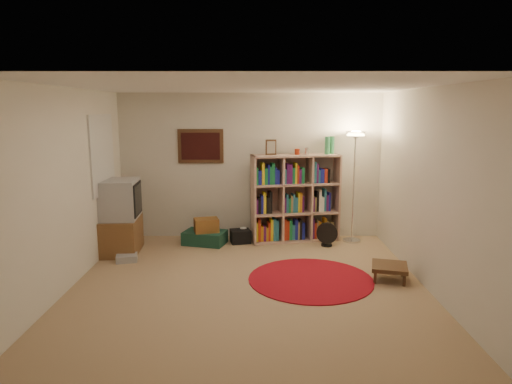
{
  "coord_description": "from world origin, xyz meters",
  "views": [
    {
      "loc": [
        0.1,
        -5.59,
        2.24
      ],
      "look_at": [
        0.1,
        0.6,
        1.1
      ],
      "focal_mm": 32.0,
      "sensor_mm": 36.0,
      "label": 1
    }
  ],
  "objects_px": {
    "tv_stand": "(121,218)",
    "side_table": "(390,267)",
    "floor_fan": "(327,234)",
    "bookshelf": "(294,199)",
    "floor_lamp": "(355,150)",
    "suitcase": "(205,237)"
  },
  "relations": [
    {
      "from": "bookshelf",
      "to": "tv_stand",
      "type": "xyz_separation_m",
      "value": [
        -2.76,
        -0.67,
        -0.16
      ]
    },
    {
      "from": "tv_stand",
      "to": "side_table",
      "type": "relative_size",
      "value": 2.11
    },
    {
      "from": "side_table",
      "to": "floor_fan",
      "type": "bearing_deg",
      "value": 111.84
    },
    {
      "from": "suitcase",
      "to": "bookshelf",
      "type": "bearing_deg",
      "value": 24.1
    },
    {
      "from": "floor_lamp",
      "to": "suitcase",
      "type": "relative_size",
      "value": 2.43
    },
    {
      "from": "floor_lamp",
      "to": "floor_fan",
      "type": "distance_m",
      "value": 1.46
    },
    {
      "from": "floor_fan",
      "to": "side_table",
      "type": "distance_m",
      "value": 1.61
    },
    {
      "from": "floor_fan",
      "to": "side_table",
      "type": "bearing_deg",
      "value": -62.49
    },
    {
      "from": "bookshelf",
      "to": "tv_stand",
      "type": "height_order",
      "value": "bookshelf"
    },
    {
      "from": "floor_fan",
      "to": "suitcase",
      "type": "distance_m",
      "value": 2.03
    },
    {
      "from": "floor_lamp",
      "to": "suitcase",
      "type": "xyz_separation_m",
      "value": [
        -2.49,
        -0.15,
        -1.44
      ]
    },
    {
      "from": "floor_lamp",
      "to": "tv_stand",
      "type": "height_order",
      "value": "floor_lamp"
    },
    {
      "from": "bookshelf",
      "to": "suitcase",
      "type": "height_order",
      "value": "bookshelf"
    },
    {
      "from": "floor_lamp",
      "to": "suitcase",
      "type": "height_order",
      "value": "floor_lamp"
    },
    {
      "from": "tv_stand",
      "to": "suitcase",
      "type": "xyz_separation_m",
      "value": [
        1.26,
        0.44,
        -0.45
      ]
    },
    {
      "from": "bookshelf",
      "to": "suitcase",
      "type": "xyz_separation_m",
      "value": [
        -1.5,
        -0.23,
        -0.61
      ]
    },
    {
      "from": "floor_fan",
      "to": "suitcase",
      "type": "bearing_deg",
      "value": -178.05
    },
    {
      "from": "bookshelf",
      "to": "floor_fan",
      "type": "bearing_deg",
      "value": -44.7
    },
    {
      "from": "tv_stand",
      "to": "side_table",
      "type": "distance_m",
      "value": 4.08
    },
    {
      "from": "floor_fan",
      "to": "suitcase",
      "type": "relative_size",
      "value": 0.51
    },
    {
      "from": "bookshelf",
      "to": "floor_lamp",
      "type": "bearing_deg",
      "value": -14.76
    },
    {
      "from": "floor_lamp",
      "to": "side_table",
      "type": "relative_size",
      "value": 3.41
    }
  ]
}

